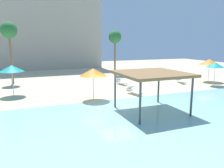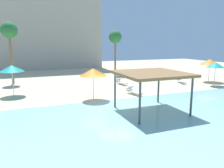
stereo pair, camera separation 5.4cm
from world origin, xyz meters
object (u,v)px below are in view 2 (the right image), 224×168
(lounge_chair_1, at_px, (121,82))
(lounge_chair_0, at_px, (134,91))
(beach_umbrella_teal_2, at_px, (12,68))
(beach_umbrella_teal_4, at_px, (216,65))
(beach_umbrella_orange_5, at_px, (93,72))
(palm_tree_0, at_px, (9,32))
(lounge_chair_2, at_px, (181,80))
(palm_tree_1, at_px, (115,38))
(beach_umbrella_orange_0, at_px, (210,62))
(shade_pavilion, at_px, (151,75))

(lounge_chair_1, bearing_deg, lounge_chair_0, -18.01)
(beach_umbrella_teal_2, xyz_separation_m, beach_umbrella_teal_4, (21.09, -3.22, -0.16))
(beach_umbrella_orange_5, distance_m, palm_tree_0, 13.59)
(lounge_chair_2, relative_size, palm_tree_0, 0.27)
(palm_tree_0, xyz_separation_m, palm_tree_1, (14.18, 1.87, -0.58))
(lounge_chair_2, relative_size, palm_tree_1, 0.30)
(lounge_chair_2, xyz_separation_m, palm_tree_0, (-19.07, 7.37, 5.77))
(lounge_chair_0, distance_m, palm_tree_0, 16.29)
(beach_umbrella_orange_5, xyz_separation_m, palm_tree_1, (7.43, 13.08, 3.12))
(palm_tree_1, bearing_deg, beach_umbrella_orange_0, -48.50)
(beach_umbrella_orange_5, bearing_deg, lounge_chair_1, 47.81)
(lounge_chair_1, xyz_separation_m, palm_tree_1, (2.32, 7.44, 5.19))
(beach_umbrella_teal_4, relative_size, lounge_chair_0, 1.35)
(lounge_chair_0, relative_size, palm_tree_0, 0.27)
(beach_umbrella_teal_4, distance_m, lounge_chair_2, 4.23)
(beach_umbrella_teal_4, xyz_separation_m, lounge_chair_2, (-2.35, 2.86, -2.05))
(beach_umbrella_orange_0, height_order, beach_umbrella_teal_2, beach_umbrella_teal_2)
(shade_pavilion, xyz_separation_m, palm_tree_0, (-9.48, 15.94, 3.43))
(lounge_chair_0, height_order, lounge_chair_1, same)
(beach_umbrella_teal_2, xyz_separation_m, lounge_chair_1, (11.54, 1.44, -2.21))
(shade_pavilion, distance_m, beach_umbrella_teal_2, 12.80)
(beach_umbrella_orange_0, xyz_separation_m, lounge_chair_2, (-3.80, 0.58, -2.17))
(beach_umbrella_orange_0, relative_size, beach_umbrella_teal_2, 1.00)
(beach_umbrella_teal_4, distance_m, beach_umbrella_orange_5, 14.70)
(beach_umbrella_teal_2, relative_size, lounge_chair_0, 1.44)
(shade_pavilion, height_order, lounge_chair_2, shade_pavilion)
(beach_umbrella_teal_2, distance_m, palm_tree_0, 7.87)
(palm_tree_1, bearing_deg, beach_umbrella_teal_4, -59.12)
(beach_umbrella_orange_0, relative_size, lounge_chair_0, 1.44)
(beach_umbrella_teal_4, bearing_deg, beach_umbrella_teal_2, 171.32)
(shade_pavilion, relative_size, beach_umbrella_teal_4, 1.70)
(beach_umbrella_teal_2, distance_m, lounge_chair_2, 18.88)
(shade_pavilion, bearing_deg, lounge_chair_1, 77.11)
(beach_umbrella_orange_5, bearing_deg, palm_tree_1, 60.39)
(beach_umbrella_orange_5, xyz_separation_m, lounge_chair_0, (4.14, 0.55, -2.07))
(beach_umbrella_teal_2, xyz_separation_m, lounge_chair_2, (18.75, -0.36, -2.21))
(lounge_chair_2, bearing_deg, beach_umbrella_orange_0, 96.43)
(beach_umbrella_teal_4, bearing_deg, palm_tree_0, 154.47)
(beach_umbrella_orange_5, xyz_separation_m, palm_tree_0, (-6.75, 11.20, 3.70))
(palm_tree_1, bearing_deg, shade_pavilion, -104.76)
(shade_pavilion, distance_m, lounge_chair_0, 5.95)
(beach_umbrella_orange_0, relative_size, lounge_chair_1, 1.45)
(beach_umbrella_orange_5, distance_m, lounge_chair_2, 13.07)
(shade_pavilion, xyz_separation_m, beach_umbrella_teal_4, (11.93, 5.71, -0.29))
(shade_pavilion, relative_size, beach_umbrella_orange_0, 1.59)
(beach_umbrella_teal_2, xyz_separation_m, lounge_chair_0, (10.56, -3.65, -2.21))
(beach_umbrella_orange_0, xyz_separation_m, palm_tree_1, (-8.69, 9.82, 3.02))
(lounge_chair_2, bearing_deg, lounge_chair_0, -52.97)
(lounge_chair_1, bearing_deg, palm_tree_1, 155.50)
(lounge_chair_1, distance_m, palm_tree_0, 14.31)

